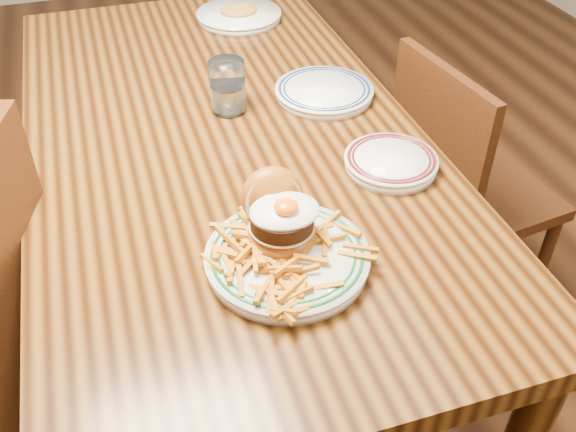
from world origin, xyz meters
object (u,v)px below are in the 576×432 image
object	(u,v)px
side_plate	(391,162)
main_plate	(285,243)
table	(224,161)
chair_right	(460,187)

from	to	relation	value
side_plate	main_plate	bearing A→B (deg)	-157.19
table	chair_right	world-z (taller)	chair_right
table	side_plate	size ratio (longest dim) A/B	8.39
table	chair_right	size ratio (longest dim) A/B	1.95
table	chair_right	bearing A→B (deg)	-0.04
table	main_plate	xyz separation A→B (m)	(0.01, -0.45, 0.12)
side_plate	chair_right	bearing A→B (deg)	24.06
table	side_plate	distance (m)	0.40
main_plate	chair_right	bearing A→B (deg)	36.92
table	chair_right	xyz separation A→B (m)	(0.65, -0.00, -0.22)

